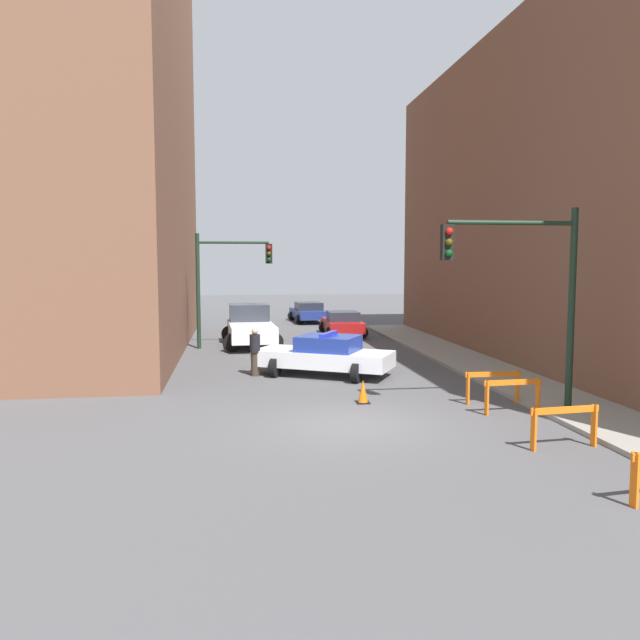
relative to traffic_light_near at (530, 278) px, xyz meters
The scene contains 14 objects.
ground_plane 5.92m from the traffic_light_near, behind, with size 120.00×120.00×0.00m, color #4C4C4F.
sidewalk_right 3.81m from the traffic_light_near, 19.69° to the right, with size 2.40×44.00×0.12m.
building_corner_left 22.83m from the traffic_light_near, 141.15° to the left, with size 14.00×20.00×22.53m.
traffic_light_near is the anchor object (origin of this frame).
traffic_light_far 15.67m from the traffic_light_near, 120.83° to the left, with size 3.44×0.35×5.20m.
police_car 7.95m from the traffic_light_near, 126.85° to the left, with size 5.01×3.88×1.52m.
white_truck 15.98m from the traffic_light_near, 115.49° to the left, with size 2.80×5.48×1.90m.
parked_car_near 17.76m from the traffic_light_near, 95.91° to the left, with size 2.37×4.36×1.31m.
parked_car_mid 25.40m from the traffic_light_near, 96.19° to the left, with size 2.49×4.42×1.31m.
pedestrian_crossing 9.66m from the traffic_light_near, 137.49° to the left, with size 0.36×0.36×1.66m.
barrier_mid 4.31m from the traffic_light_near, 102.42° to the right, with size 1.60×0.29×0.90m.
barrier_back 2.95m from the traffic_light_near, 168.37° to the right, with size 1.60×0.25×0.90m.
barrier_corner 3.14m from the traffic_light_near, 112.61° to the left, with size 1.60×0.17×0.90m.
traffic_cone 5.40m from the traffic_light_near, 157.53° to the left, with size 0.36×0.36×0.66m.
Camera 1 is at (-2.83, -14.59, 3.94)m, focal length 35.00 mm.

